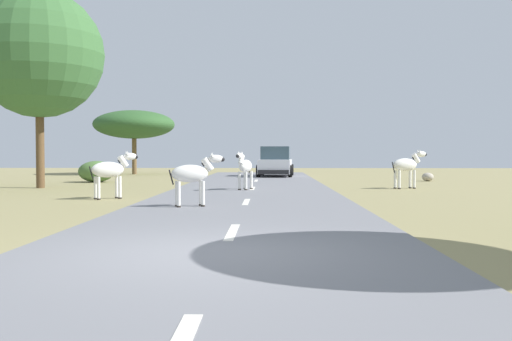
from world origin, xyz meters
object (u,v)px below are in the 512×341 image
(zebra_2, at_px, (110,170))
(zebra_1, at_px, (407,165))
(zebra_3, at_px, (193,174))
(rock_1, at_px, (428,177))
(tree_3, at_px, (134,125))
(tree_2, at_px, (39,54))
(bush_1, at_px, (96,172))
(car_0, at_px, (276,163))
(zebra_0, at_px, (245,167))

(zebra_2, bearing_deg, zebra_1, 80.51)
(zebra_3, bearing_deg, rock_1, 125.11)
(tree_3, relative_size, rock_1, 8.75)
(tree_2, height_order, bush_1, tree_2)
(tree_3, bearing_deg, car_0, -23.17)
(zebra_0, relative_size, car_0, 0.33)
(zebra_0, relative_size, bush_1, 0.87)
(zebra_0, xyz_separation_m, car_0, (1.29, 12.28, -0.06))
(car_0, bearing_deg, rock_1, 151.78)
(zebra_0, bearing_deg, rock_1, -123.60)
(zebra_3, bearing_deg, tree_2, -158.21)
(zebra_3, relative_size, tree_2, 0.18)
(zebra_1, distance_m, bush_1, 14.56)
(rock_1, bearing_deg, zebra_0, -139.71)
(bush_1, bearing_deg, car_0, 35.07)
(zebra_1, relative_size, tree_3, 0.29)
(zebra_3, xyz_separation_m, tree_2, (-7.29, 8.22, 4.51))
(tree_3, xyz_separation_m, rock_1, (16.88, -8.76, -3.07))
(tree_3, xyz_separation_m, bush_1, (0.58, -10.12, -2.77))
(zebra_0, bearing_deg, bush_1, -23.41)
(bush_1, bearing_deg, zebra_0, -39.53)
(tree_2, relative_size, tree_3, 1.49)
(zebra_3, bearing_deg, zebra_2, -154.27)
(zebra_0, height_order, tree_3, tree_3)
(zebra_0, relative_size, zebra_2, 1.00)
(car_0, distance_m, tree_3, 10.42)
(tree_3, bearing_deg, zebra_3, -73.00)
(zebra_2, bearing_deg, zebra_0, 96.45)
(bush_1, bearing_deg, zebra_3, -63.27)
(zebra_1, height_order, rock_1, zebra_1)
(zebra_3, height_order, tree_3, tree_3)
(rock_1, bearing_deg, tree_2, -161.16)
(bush_1, bearing_deg, tree_3, 93.27)
(bush_1, bearing_deg, rock_1, 4.77)
(zebra_0, relative_size, tree_2, 0.19)
(zebra_3, xyz_separation_m, car_0, (2.33, 18.86, -0.03))
(car_0, height_order, rock_1, car_0)
(zebra_0, distance_m, zebra_3, 6.66)
(zebra_0, distance_m, rock_1, 11.63)
(zebra_3, xyz_separation_m, bush_1, (-6.41, 12.72, -0.36))
(zebra_1, relative_size, bush_1, 0.91)
(bush_1, height_order, rock_1, bush_1)
(zebra_2, height_order, tree_2, tree_2)
(zebra_3, height_order, tree_2, tree_2)
(zebra_1, bearing_deg, zebra_0, -98.22)
(zebra_1, xyz_separation_m, tree_2, (-14.70, 0.08, 4.45))
(tree_3, bearing_deg, zebra_0, -63.74)
(tree_2, bearing_deg, zebra_1, -0.30)
(zebra_3, distance_m, car_0, 19.00)
(zebra_3, bearing_deg, bush_1, -173.07)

